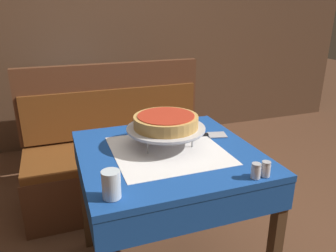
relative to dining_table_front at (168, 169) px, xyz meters
name	(u,v)px	position (x,y,z in m)	size (l,w,h in m)	color
dining_table_front	(168,169)	(0.00, 0.00, 0.00)	(0.83, 0.83, 0.75)	#194799
dining_table_rear	(76,98)	(-0.30, 1.58, -0.01)	(0.61, 0.61, 0.74)	#194799
booth_bench	(120,163)	(-0.08, 0.84, -0.35)	(1.35, 0.53, 1.01)	brown
back_wall_panel	(97,27)	(0.00, 2.09, 0.55)	(6.00, 0.04, 2.40)	brown
pizza_pan_stand	(166,129)	(0.01, 0.06, 0.19)	(0.39, 0.39, 0.09)	#ADADB2
deep_dish_pizza	(166,121)	(0.01, 0.06, 0.23)	(0.31, 0.31, 0.06)	tan
pizza_server	(202,135)	(0.23, 0.11, 0.11)	(0.29, 0.12, 0.01)	#BCBCC1
water_glass_near	(111,184)	(-0.33, -0.32, 0.15)	(0.07, 0.07, 0.10)	silver
salt_shaker	(256,171)	(0.24, -0.38, 0.13)	(0.04, 0.04, 0.06)	silver
pepper_shaker	(266,169)	(0.29, -0.38, 0.13)	(0.04, 0.04, 0.06)	silver
condiment_caddy	(74,81)	(-0.30, 1.58, 0.14)	(0.12, 0.12, 0.16)	black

